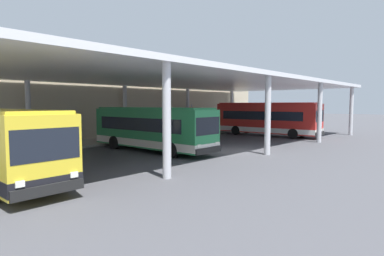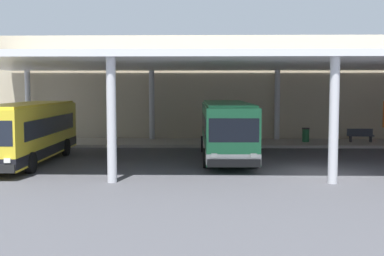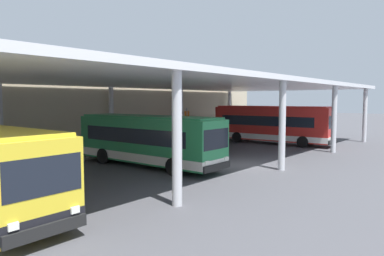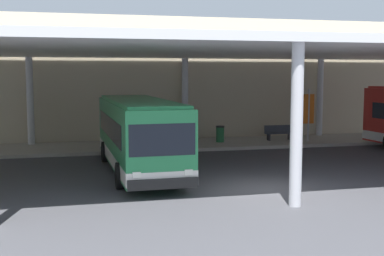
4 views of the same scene
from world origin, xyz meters
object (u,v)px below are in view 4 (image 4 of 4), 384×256
at_px(bench_waiting, 279,132).
at_px(trash_bin, 220,134).
at_px(bus_second_bay, 139,134).
at_px(banner_sign, 309,112).

relative_size(bench_waiting, trash_bin, 1.84).
xyz_separation_m(bus_second_bay, banner_sign, (11.30, 6.37, 0.32)).
xyz_separation_m(bus_second_bay, bench_waiting, (9.74, 7.25, -0.99)).
xyz_separation_m(bench_waiting, trash_bin, (-3.83, -0.03, 0.01)).
bearing_deg(trash_bin, bench_waiting, 0.46).
xyz_separation_m(bus_second_bay, trash_bin, (5.92, 7.22, -0.98)).
relative_size(bench_waiting, banner_sign, 0.56).
distance_m(bench_waiting, banner_sign, 2.22).
bearing_deg(trash_bin, bus_second_bay, -129.34).
bearing_deg(bus_second_bay, banner_sign, 29.42).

